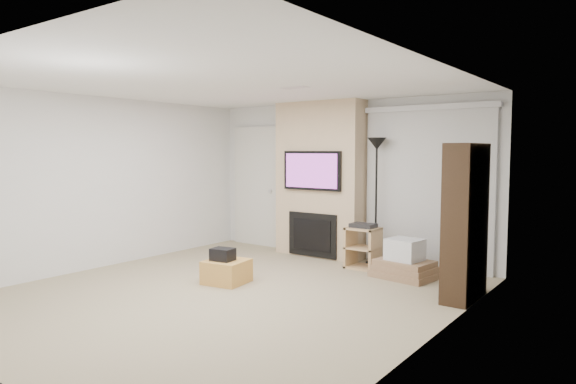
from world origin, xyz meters
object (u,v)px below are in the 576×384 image
Objects in this scene: av_stand at (363,245)px; bookshelf at (465,222)px; ottoman at (227,272)px; box_stack at (405,263)px; floor_lamp at (377,165)px.

av_stand is 0.37× the size of bookshelf.
ottoman is 2.39m from box_stack.
ottoman is at bearing -158.13° from bookshelf.
bookshelf is at bearing 21.87° from ottoman.
ottoman is 0.26× the size of floor_lamp.
box_stack is at bearing -13.08° from av_stand.
ottoman is at bearing -137.01° from box_stack.
av_stand is at bearing 166.92° from box_stack.
av_stand is at bearing 60.24° from ottoman.
ottoman is at bearing -116.32° from floor_lamp.
ottoman is 0.76× the size of av_stand.
floor_lamp is 1.06× the size of bookshelf.
box_stack is at bearing -36.39° from floor_lamp.
floor_lamp is 2.05m from bookshelf.
av_stand is at bearing 157.14° from bookshelf.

